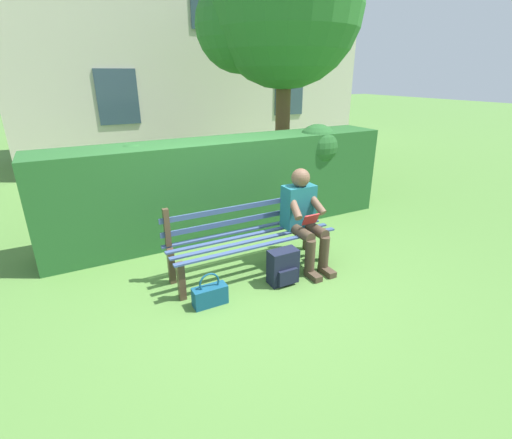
# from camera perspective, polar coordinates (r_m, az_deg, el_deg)

# --- Properties ---
(ground) EXTENTS (60.00, 60.00, 0.00)m
(ground) POSITION_cam_1_polar(r_m,az_deg,el_deg) (4.45, -0.61, -7.93)
(ground) COLOR #517F38
(park_bench) EXTENTS (1.99, 0.53, 0.87)m
(park_bench) POSITION_cam_1_polar(r_m,az_deg,el_deg) (4.31, -1.05, -2.54)
(park_bench) COLOR #4C3828
(park_bench) RESTS_ON ground
(person_seated) EXTENTS (0.44, 0.73, 1.17)m
(person_seated) POSITION_cam_1_polar(r_m,az_deg,el_deg) (4.41, 7.40, 0.56)
(person_seated) COLOR #1E6672
(person_seated) RESTS_ON ground
(hedge_backdrop) EXTENTS (5.05, 0.80, 1.47)m
(hedge_backdrop) POSITION_cam_1_polar(r_m,az_deg,el_deg) (5.42, -4.23, 5.73)
(hedge_backdrop) COLOR #265B28
(hedge_backdrop) RESTS_ON ground
(tree) EXTENTS (2.93, 2.79, 4.69)m
(tree) POSITION_cam_1_polar(r_m,az_deg,el_deg) (7.63, 3.34, 29.42)
(tree) COLOR brown
(tree) RESTS_ON ground
(building_facade) EXTENTS (9.17, 2.91, 6.06)m
(building_facade) POSITION_cam_1_polar(r_m,az_deg,el_deg) (11.27, -10.09, 25.64)
(building_facade) COLOR beige
(building_facade) RESTS_ON ground
(backpack) EXTENTS (0.33, 0.25, 0.40)m
(backpack) POSITION_cam_1_polar(r_m,az_deg,el_deg) (4.14, 4.22, -7.34)
(backpack) COLOR #191E33
(backpack) RESTS_ON ground
(handbag) EXTENTS (0.35, 0.14, 0.36)m
(handbag) POSITION_cam_1_polar(r_m,az_deg,el_deg) (3.83, -7.14, -11.46)
(handbag) COLOR navy
(handbag) RESTS_ON ground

